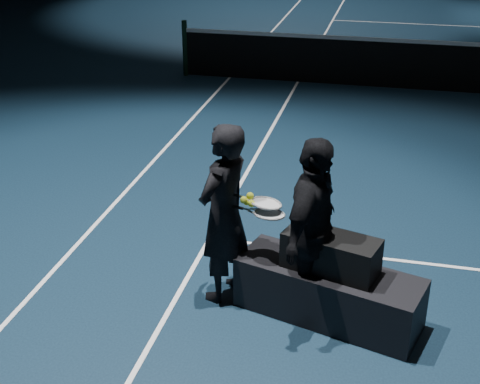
# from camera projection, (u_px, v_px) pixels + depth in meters

# --- Properties ---
(net_post_left) EXTENTS (0.10, 0.10, 1.10)m
(net_post_left) POSITION_uv_depth(u_px,v_px,m) (185.00, 48.00, 13.32)
(net_post_left) COLOR black
(net_post_left) RESTS_ON floor
(player_bench) EXTENTS (1.76, 1.00, 0.50)m
(player_bench) POSITION_uv_depth(u_px,v_px,m) (328.00, 293.00, 6.04)
(player_bench) COLOR black
(player_bench) RESTS_ON floor
(racket_bag) EXTENTS (0.90, 0.57, 0.33)m
(racket_bag) POSITION_uv_depth(u_px,v_px,m) (331.00, 253.00, 5.86)
(racket_bag) COLOR black
(racket_bag) RESTS_ON player_bench
(bag_signature) EXTENTS (0.38, 0.11, 0.11)m
(bag_signature) POSITION_uv_depth(u_px,v_px,m) (329.00, 264.00, 5.70)
(bag_signature) COLOR white
(bag_signature) RESTS_ON racket_bag
(player_a) EXTENTS (0.63, 0.74, 1.74)m
(player_a) POSITION_uv_depth(u_px,v_px,m) (224.00, 214.00, 6.10)
(player_a) COLOR black
(player_a) RESTS_ON floor
(player_b) EXTENTS (0.62, 1.08, 1.74)m
(player_b) POSITION_uv_depth(u_px,v_px,m) (312.00, 233.00, 5.78)
(player_b) COLOR black
(player_b) RESTS_ON floor
(racket_lower) EXTENTS (0.71, 0.35, 0.03)m
(racket_lower) POSITION_uv_depth(u_px,v_px,m) (269.00, 214.00, 5.89)
(racket_lower) COLOR black
(racket_lower) RESTS_ON player_a
(racket_upper) EXTENTS (0.70, 0.31, 0.10)m
(racket_upper) POSITION_uv_depth(u_px,v_px,m) (266.00, 203.00, 5.91)
(racket_upper) COLOR black
(racket_upper) RESTS_ON player_b
(tennis_balls) EXTENTS (0.12, 0.10, 0.12)m
(tennis_balls) POSITION_uv_depth(u_px,v_px,m) (249.00, 201.00, 5.93)
(tennis_balls) COLOR yellow
(tennis_balls) RESTS_ON racket_upper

